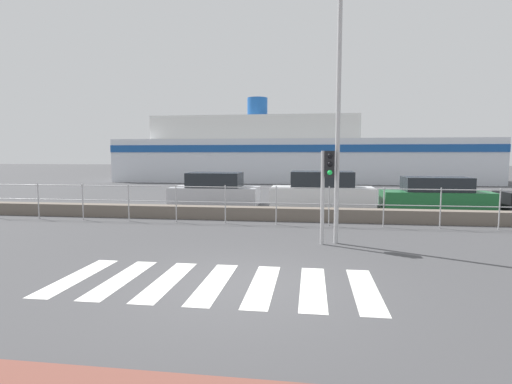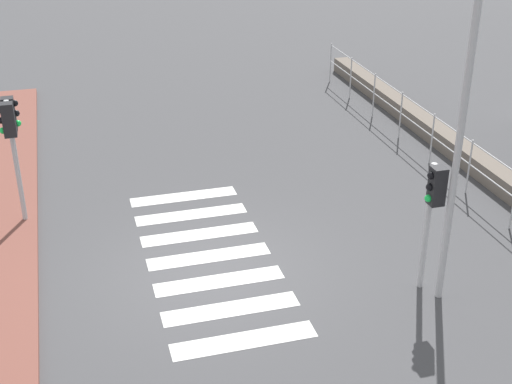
{
  "view_description": "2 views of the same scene",
  "coord_description": "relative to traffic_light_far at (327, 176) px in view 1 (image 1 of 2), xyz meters",
  "views": [
    {
      "loc": [
        1.16,
        -6.95,
        2.36
      ],
      "look_at": [
        -0.09,
        2.0,
        1.5
      ],
      "focal_mm": 28.0,
      "sensor_mm": 36.0,
      "label": 1
    },
    {
      "loc": [
        11.1,
        -2.31,
        7.27
      ],
      "look_at": [
        -0.74,
        1.0,
        1.2
      ],
      "focal_mm": 50.0,
      "sensor_mm": 36.0,
      "label": 2
    }
  ],
  "objects": [
    {
      "name": "parked_car_white",
      "position": [
        0.08,
        7.8,
        -1.12
      ],
      "size": [
        4.59,
        1.87,
        1.59
      ],
      "color": "silver",
      "rests_on": "ground_plane"
    },
    {
      "name": "streetlamp",
      "position": [
        0.26,
        -0.04,
        2.17
      ],
      "size": [
        0.32,
        1.26,
        6.42
      ],
      "color": "#B2B2B5",
      "rests_on": "ground_plane"
    },
    {
      "name": "seawall",
      "position": [
        -1.56,
        3.7,
        -1.57
      ],
      "size": [
        23.28,
        0.55,
        0.46
      ],
      "color": "#6B6056",
      "rests_on": "ground_plane"
    },
    {
      "name": "parked_car_silver",
      "position": [
        -4.89,
        7.8,
        -1.16
      ],
      "size": [
        4.08,
        1.86,
        1.5
      ],
      "color": "#BCBCC1",
      "rests_on": "ground_plane"
    },
    {
      "name": "harbor_fence",
      "position": [
        -1.56,
        2.82,
        -0.95
      ],
      "size": [
        20.99,
        0.04,
        1.31
      ],
      "color": "#B2B2B5",
      "rests_on": "ground_plane"
    },
    {
      "name": "ferry_boat",
      "position": [
        -2.31,
        25.56,
        0.57
      ],
      "size": [
        31.04,
        8.96,
        7.37
      ],
      "color": "silver",
      "rests_on": "ground_plane"
    },
    {
      "name": "ground_plane",
      "position": [
        -1.56,
        -3.47,
        -1.8
      ],
      "size": [
        160.0,
        160.0,
        0.0
      ],
      "primitive_type": "plane",
      "color": "#424244"
    },
    {
      "name": "parked_car_green",
      "position": [
        4.98,
        7.8,
        -1.21
      ],
      "size": [
        4.53,
        1.75,
        1.37
      ],
      "color": "#1E6633",
      "rests_on": "ground_plane"
    },
    {
      "name": "crosswalk",
      "position": [
        -2.15,
        -3.47,
        -1.79
      ],
      "size": [
        5.85,
        2.4,
        0.01
      ],
      "color": "silver",
      "rests_on": "ground_plane"
    },
    {
      "name": "traffic_light_far",
      "position": [
        0.0,
        0.0,
        0.0
      ],
      "size": [
        0.34,
        0.32,
        2.44
      ],
      "color": "#B2B2B5",
      "rests_on": "ground_plane"
    }
  ]
}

